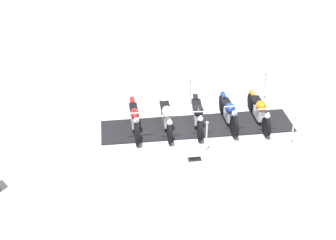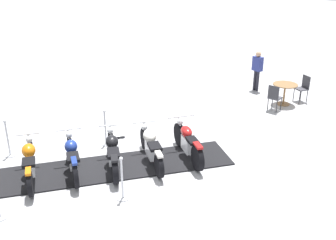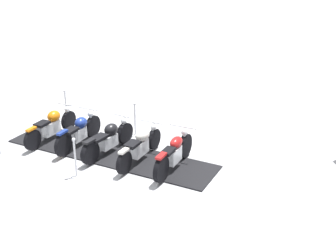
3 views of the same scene
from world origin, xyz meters
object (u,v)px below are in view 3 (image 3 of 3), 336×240
motorcycle_copper (52,125)px  stanchion_right_mid (135,125)px  motorcycle_black (109,138)px  motorcycle_maroon (174,153)px  stanchion_left_mid (76,163)px  motorcycle_navy (79,131)px  info_placard (152,131)px  stanchion_right_rear (66,110)px  motorcycle_cream (141,144)px

motorcycle_copper → stanchion_right_mid: bearing=-56.5°
motorcycle_copper → stanchion_right_mid: (-2.47, 0.31, -0.15)m
motorcycle_black → motorcycle_copper: (1.53, -1.38, 0.02)m
motorcycle_maroon → stanchion_left_mid: stanchion_left_mid is taller
motorcycle_navy → stanchion_right_mid: 1.77m
motorcycle_black → info_placard: (-1.49, -1.06, -0.40)m
motorcycle_navy → stanchion_left_mid: (0.22, 1.80, -0.11)m
motorcycle_maroon → stanchion_left_mid: bearing=124.5°
motorcycle_navy → motorcycle_copper: size_ratio=0.95×
motorcycle_copper → stanchion_left_mid: stanchion_left_mid is taller
motorcycle_copper → motorcycle_navy: bearing=-91.8°
motorcycle_copper → stanchion_right_rear: 1.55m
stanchion_right_mid → motorcycle_black: bearing=48.5°
stanchion_right_mid → stanchion_left_mid: (1.93, 2.18, 0.04)m
motorcycle_cream → info_placard: (-0.71, -1.73, -0.42)m
info_placard → motorcycle_maroon: bearing=-47.4°
motorcycle_navy → stanchion_right_rear: 2.19m
motorcycle_navy → stanchion_right_mid: bearing=-37.6°
motorcycle_navy → stanchion_right_mid: stanchion_right_mid is taller
motorcycle_black → stanchion_right_mid: size_ratio=1.53×
motorcycle_maroon → motorcycle_copper: (3.06, -2.74, 0.01)m
motorcycle_copper → info_placard: bearing=-55.4°
motorcycle_maroon → stanchion_right_mid: 2.51m
stanchion_left_mid → stanchion_right_mid: bearing=-131.5°
motorcycle_navy → stanchion_right_rear: (0.29, -2.16, -0.13)m
motorcycle_cream → motorcycle_black: 1.02m
motorcycle_maroon → info_placard: 2.46m
info_placard → stanchion_right_mid: bearing=-139.3°
motorcycle_black → stanchion_right_mid: 1.44m
motorcycle_copper → motorcycle_maroon: bearing=-91.3°
motorcycle_maroon → motorcycle_navy: 3.08m
motorcycle_cream → stanchion_right_rear: (1.84, -3.52, -0.13)m
motorcycle_maroon → motorcycle_cream: motorcycle_maroon is taller
motorcycle_cream → motorcycle_copper: size_ratio=0.99×
motorcycle_maroon → motorcycle_black: bearing=88.6°
motorcycle_copper → info_placard: 3.06m
motorcycle_navy → stanchion_left_mid: size_ratio=1.55×
motorcycle_black → stanchion_left_mid: size_ratio=1.53×
motorcycle_maroon → motorcycle_black: 2.05m
motorcycle_cream → motorcycle_navy: (1.55, -1.35, 0.00)m
stanchion_right_rear → motorcycle_navy: bearing=97.6°
motorcycle_cream → stanchion_left_mid: 1.82m
stanchion_right_mid → info_placard: stanchion_right_mid is taller
motorcycle_maroon → stanchion_right_mid: bearing=53.7°
motorcycle_cream → stanchion_right_rear: size_ratio=1.62×
stanchion_right_mid → stanchion_right_rear: 2.68m
stanchion_right_rear → info_placard: 3.13m
motorcycle_black → motorcycle_cream: bearing=-84.5°
stanchion_right_mid → stanchion_right_rear: size_ratio=1.00×
stanchion_right_rear → info_placard: (-2.55, 1.79, -0.29)m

